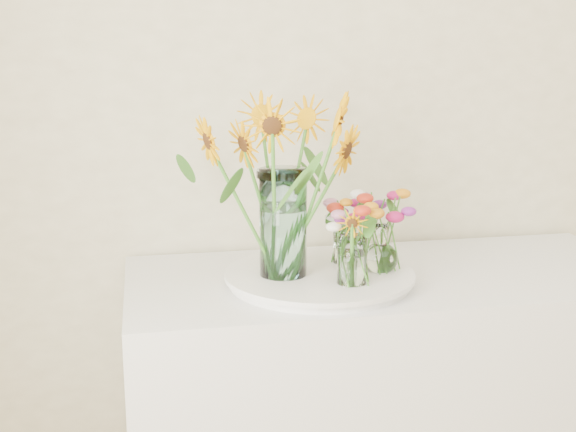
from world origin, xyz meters
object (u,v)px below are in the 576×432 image
(small_vase_b, at_px, (381,248))
(mason_jar, at_px, (283,223))
(small_vase_c, at_px, (345,245))
(tray, at_px, (319,279))
(small_vase_a, at_px, (352,261))
(counter, at_px, (390,428))

(small_vase_b, bearing_deg, mason_jar, 176.64)
(small_vase_b, relative_size, small_vase_c, 1.20)
(mason_jar, relative_size, small_vase_b, 2.16)
(tray, height_order, small_vase_c, small_vase_c)
(small_vase_c, bearing_deg, small_vase_a, -100.43)
(small_vase_c, bearing_deg, mason_jar, -157.70)
(small_vase_a, bearing_deg, small_vase_b, 40.54)
(small_vase_c, bearing_deg, small_vase_b, -51.60)
(counter, bearing_deg, mason_jar, -170.45)
(counter, bearing_deg, small_vase_a, -137.27)
(counter, height_order, small_vase_c, small_vase_c)
(tray, xyz_separation_m, mason_jar, (-0.09, -0.00, 0.15))
(counter, height_order, small_vase_b, small_vase_b)
(mason_jar, xyz_separation_m, small_vase_c, (0.18, 0.07, -0.08))
(mason_jar, xyz_separation_m, small_vase_a, (0.15, -0.10, -0.07))
(small_vase_b, height_order, small_vase_c, small_vase_b)
(mason_jar, height_order, small_vase_c, mason_jar)
(small_vase_b, bearing_deg, counter, 45.86)
(counter, bearing_deg, small_vase_c, 171.37)
(tray, distance_m, small_vase_b, 0.17)
(mason_jar, height_order, small_vase_a, mason_jar)
(tray, height_order, mason_jar, mason_jar)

